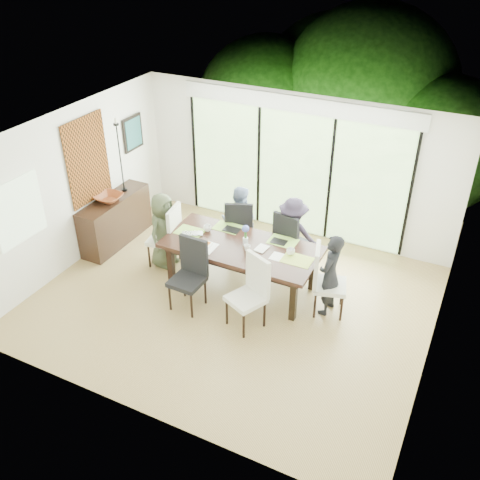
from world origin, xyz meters
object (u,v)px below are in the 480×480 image
at_px(person_right_end, 330,275).
at_px(cup_a, 207,228).
at_px(laptop, 192,235).
at_px(chair_near_right, 246,294).
at_px(table_top, 241,247).
at_px(chair_far_left, 240,226).
at_px(person_left_end, 163,230).
at_px(person_far_right, 292,235).
at_px(chair_left_end, 163,235).
at_px(cup_c, 291,252).
at_px(bowl, 109,198).
at_px(cup_b, 247,248).
at_px(chair_right_end, 331,281).
at_px(sideboard, 116,220).
at_px(chair_far_right, 293,239).
at_px(chair_near_left, 187,276).
at_px(vase, 245,241).

height_order(person_right_end, cup_a, person_right_end).
bearing_deg(laptop, chair_near_right, -55.35).
xyz_separation_m(chair_near_right, cup_a, (-1.20, 1.02, 0.26)).
distance_m(table_top, chair_far_left, 0.98).
bearing_deg(person_left_end, person_far_right, -63.41).
bearing_deg(cup_a, chair_left_end, -169.38).
bearing_deg(cup_c, chair_far_left, 149.04).
bearing_deg(person_far_right, bowl, -0.09).
relative_size(cup_b, cup_c, 0.81).
xyz_separation_m(chair_right_end, cup_b, (-1.35, -0.10, 0.26)).
xyz_separation_m(person_right_end, sideboard, (-4.17, 0.22, -0.22)).
bearing_deg(chair_right_end, chair_far_right, 31.95).
xyz_separation_m(laptop, cup_b, (1.00, 0.00, 0.03)).
bearing_deg(sideboard, chair_far_left, 15.64).
xyz_separation_m(cup_a, bowl, (-1.99, -0.03, 0.13)).
distance_m(chair_far_left, chair_near_left, 1.72).
bearing_deg(person_left_end, sideboard, 83.99).
xyz_separation_m(chair_near_left, cup_b, (0.65, 0.77, 0.26)).
relative_size(laptop, sideboard, 0.22).
bearing_deg(vase, chair_left_end, -178.15).
height_order(chair_near_right, sideboard, chair_near_right).
relative_size(chair_right_end, laptop, 3.33).
bearing_deg(cup_c, cup_a, 178.09).
xyz_separation_m(person_right_end, cup_c, (-0.68, 0.10, 0.16)).
height_order(chair_far_left, cup_c, chair_far_left).
bearing_deg(table_top, person_right_end, 0.00).
distance_m(person_left_end, sideboard, 1.25).
bearing_deg(bowl, cup_a, 0.81).
relative_size(person_far_right, cup_c, 10.40).
height_order(person_left_end, person_far_right, same).
height_order(cup_a, cup_c, same).
distance_m(chair_near_right, bowl, 3.37).
xyz_separation_m(table_top, cup_b, (0.15, -0.10, 0.08)).
xyz_separation_m(chair_near_left, bowl, (-2.19, 0.99, 0.38)).
relative_size(laptop, cup_c, 2.66).
bearing_deg(chair_right_end, laptop, 76.21).
distance_m(chair_far_left, sideboard, 2.33).
relative_size(cup_a, cup_c, 1.00).
bearing_deg(cup_b, bowl, 175.54).
bearing_deg(sideboard, cup_a, -2.07).
distance_m(person_left_end, vase, 1.54).
relative_size(cup_b, bowl, 0.22).
relative_size(chair_far_right, person_far_right, 0.85).
bearing_deg(chair_far_left, chair_near_left, 65.81).
bearing_deg(person_left_end, table_top, -85.65).
relative_size(person_left_end, person_far_right, 1.00).
height_order(cup_c, bowl, bowl).
bearing_deg(sideboard, person_left_end, -10.36).
xyz_separation_m(person_left_end, sideboard, (-1.21, 0.22, -0.22)).
xyz_separation_m(chair_far_right, laptop, (-1.40, -0.95, 0.22)).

